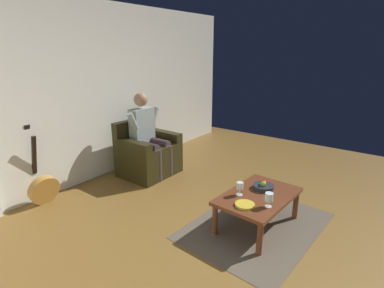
{
  "coord_description": "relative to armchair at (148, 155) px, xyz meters",
  "views": [
    {
      "loc": [
        2.61,
        0.83,
        1.95
      ],
      "look_at": [
        -0.38,
        -1.37,
        0.77
      ],
      "focal_mm": 28.29,
      "sensor_mm": 36.0,
      "label": 1
    }
  ],
  "objects": [
    {
      "name": "fruit_bowl",
      "position": [
        0.2,
        2.06,
        0.11
      ],
      "size": [
        0.24,
        0.24,
        0.11
      ],
      "color": "#252731",
      "rests_on": "coffee_table"
    },
    {
      "name": "guitar",
      "position": [
        1.53,
        -0.38,
        -0.09
      ],
      "size": [
        0.39,
        0.33,
        1.04
      ],
      "color": "#B68135",
      "rests_on": "ground"
    },
    {
      "name": "rug",
      "position": [
        0.37,
        2.08,
        -0.32
      ],
      "size": [
        1.76,
        1.35,
        0.01
      ],
      "primitive_type": "cube",
      "rotation": [
        0.0,
        0.0,
        -0.07
      ],
      "color": "brown",
      "rests_on": "ground"
    },
    {
      "name": "wall_back",
      "position": [
        0.64,
        -0.59,
        0.99
      ],
      "size": [
        6.78,
        0.06,
        2.61
      ],
      "primitive_type": "cube",
      "color": "silver",
      "rests_on": "ground"
    },
    {
      "name": "armchair",
      "position": [
        0.0,
        0.0,
        0.0
      ],
      "size": [
        0.84,
        0.71,
        0.87
      ],
      "rotation": [
        0.0,
        0.0,
        0.0
      ],
      "color": "black",
      "rests_on": "ground"
    },
    {
      "name": "ground_plane",
      "position": [
        0.64,
        2.45,
        -0.32
      ],
      "size": [
        7.65,
        7.65,
        0.0
      ],
      "primitive_type": "plane",
      "color": "brown"
    },
    {
      "name": "wine_glass_far",
      "position": [
        0.5,
        1.91,
        0.18
      ],
      "size": [
        0.08,
        0.08,
        0.15
      ],
      "color": "silver",
      "rests_on": "coffee_table"
    },
    {
      "name": "coffee_table",
      "position": [
        0.37,
        2.08,
        0.02
      ],
      "size": [
        1.02,
        0.7,
        0.39
      ],
      "rotation": [
        0.0,
        0.0,
        -0.07
      ],
      "color": "brown",
      "rests_on": "ground"
    },
    {
      "name": "decorative_dish",
      "position": [
        0.69,
        2.07,
        0.09
      ],
      "size": [
        0.2,
        0.2,
        0.02
      ],
      "primitive_type": "cylinder",
      "color": "gold",
      "rests_on": "coffee_table"
    },
    {
      "name": "wine_glass_near",
      "position": [
        0.56,
        2.27,
        0.18
      ],
      "size": [
        0.08,
        0.08,
        0.15
      ],
      "color": "silver",
      "rests_on": "coffee_table"
    },
    {
      "name": "person_seated",
      "position": [
        -0.0,
        0.02,
        0.38
      ],
      "size": [
        0.66,
        0.6,
        1.3
      ],
      "rotation": [
        0.0,
        0.0,
        0.0
      ],
      "color": "#94A09B",
      "rests_on": "ground"
    }
  ]
}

